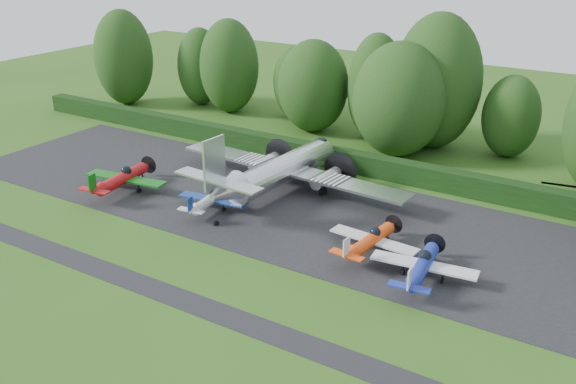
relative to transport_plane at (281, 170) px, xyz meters
The scene contains 18 objects.
ground 13.78m from the transport_plane, 68.75° to the right, with size 160.00×160.00×0.00m, color #2E5A19.
apron 6.01m from the transport_plane, 28.60° to the right, with size 70.00×18.00×0.01m, color black.
taxiway_verge 19.45m from the transport_plane, 75.21° to the right, with size 70.00×2.00×0.00m, color black.
hedgerow 9.90m from the transport_plane, 59.29° to the left, with size 90.00×1.60×2.00m, color black.
transport_plane is the anchor object (origin of this frame).
light_plane_red 14.39m from the transport_plane, 148.56° to the right, with size 7.98×8.39×3.07m.
light_plane_white 7.27m from the transport_plane, 113.86° to the right, with size 6.22×6.54×2.39m.
light_plane_orange 13.66m from the transport_plane, 28.49° to the right, with size 6.97×7.33×2.68m.
light_plane_blue 18.56m from the transport_plane, 26.32° to the right, with size 7.30×7.68×2.81m.
tree_0 28.29m from the transport_plane, 136.08° to the left, with size 7.50×7.50×11.88m.
tree_1 25.57m from the transport_plane, 54.61° to the left, with size 5.86×5.86×8.61m.
tree_2 38.03m from the transport_plane, 156.04° to the left, with size 7.68×7.68×12.52m.
tree_4 19.16m from the transport_plane, 88.71° to the left, with size 6.30×6.30×11.90m.
tree_7 24.51m from the transport_plane, 118.33° to the left, with size 5.49×5.49×9.06m.
tree_8 33.04m from the transport_plane, 141.54° to the left, with size 6.04×6.04×10.24m.
tree_9 21.53m from the transport_plane, 70.59° to the left, with size 9.38×9.38×14.41m.
tree_10 19.45m from the transport_plane, 111.39° to the left, with size 8.15×8.15×10.68m.
tree_12 16.33m from the transport_plane, 72.72° to the left, with size 9.63×9.63×11.88m.
Camera 1 is at (24.12, -32.61, 22.45)m, focal length 40.00 mm.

